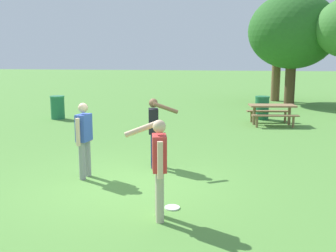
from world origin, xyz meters
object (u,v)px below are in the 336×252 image
Objects in this scene: trash_can_beside_table at (262,108)px; tree_broad_center at (293,32)px; trash_can_further_along at (58,107)px; tree_tall_left at (278,30)px; person_catcher at (159,162)px; frisbee at (172,208)px; person_bystander at (84,135)px; picnic_table_near at (272,110)px; person_thrower at (154,127)px.

tree_broad_center reaches higher than trash_can_beside_table.
trash_can_further_along is 0.18× the size of tree_tall_left.
person_catcher is at bearing -104.38° from tree_broad_center.
person_catcher is 10.93m from trash_can_beside_table.
trash_can_beside_table reaches higher than frisbee.
tree_tall_left reaches higher than trash_can_further_along.
frisbee is (0.15, 0.48, -0.95)m from person_catcher.
trash_can_beside_table is at bearing 77.77° from frisbee.
tree_broad_center reaches higher than tree_tall_left.
trash_can_further_along is at bearing -145.70° from tree_broad_center.
trash_can_further_along is at bearing -171.56° from trash_can_beside_table.
frisbee is 0.28× the size of trash_can_further_along.
picnic_table_near is at bearing 58.30° from person_bystander.
tree_broad_center reaches higher than person_bystander.
person_thrower is 3.07m from person_catcher.
tree_tall_left is at bearing 116.84° from tree_broad_center.
trash_can_beside_table is at bearing 68.50° from person_thrower.
person_thrower reaches higher than trash_can_further_along.
trash_can_further_along is (-6.16, 8.93, 0.47)m from frisbee.
trash_can_further_along is at bearing 124.60° from frisbee.
frisbee is at bearing -55.40° from trash_can_further_along.
person_catcher is 11.18m from trash_can_further_along.
frisbee is at bearing -101.31° from tree_tall_left.
picnic_table_near is 1.31m from trash_can_beside_table.
person_thrower is 7.20m from picnic_table_near.
person_thrower reaches higher than frisbee.
tree_tall_left is at bearing 73.83° from person_thrower.
trash_can_further_along reaches higher than frisbee.
person_thrower is 14.53m from tree_broad_center.
person_thrower is 0.28× the size of tree_broad_center.
person_bystander is at bearing -116.34° from trash_can_beside_table.
tree_tall_left is at bearing 78.54° from person_catcher.
person_thrower is 1.70m from person_bystander.
trash_can_beside_table is 6.89m from tree_broad_center.
trash_can_beside_table is at bearing -99.95° from tree_tall_left.
trash_can_beside_table reaches higher than picnic_table_near.
person_catcher is 18.24m from tree_tall_left.
frisbee is 17.93m from tree_tall_left.
tree_tall_left is at bearing 78.69° from frisbee.
frisbee is 0.28× the size of trash_can_beside_table.
trash_can_further_along reaches higher than picnic_table_near.
trash_can_beside_table is at bearing 63.66° from person_bystander.
person_thrower is at bearing -109.97° from tree_broad_center.
tree_broad_center is (10.22, 6.97, 3.36)m from trash_can_further_along.
trash_can_beside_table is at bearing 8.44° from trash_can_further_along.
person_bystander is at bearing -140.45° from person_thrower.
person_bystander is at bearing -61.70° from trash_can_further_along.
person_bystander reaches higher than trash_can_beside_table.
tree_broad_center reaches higher than trash_can_further_along.
tree_broad_center is at bearing 66.89° from person_bystander.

